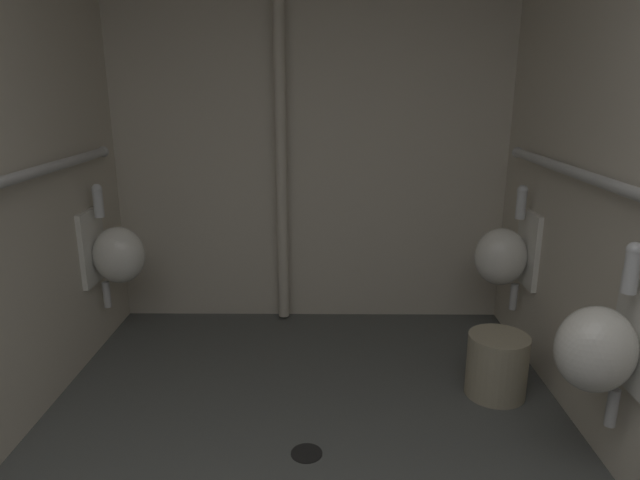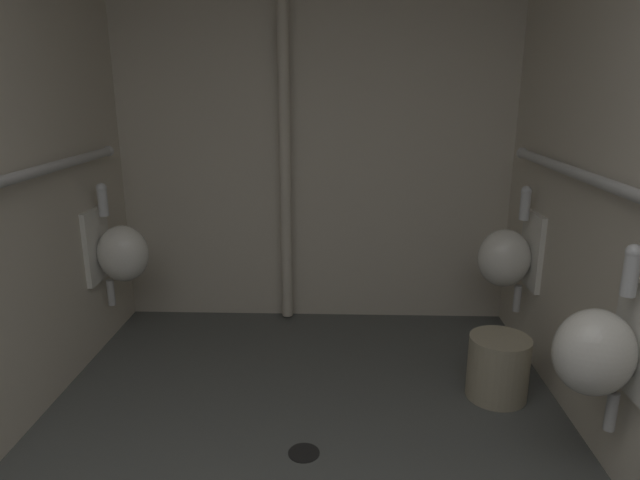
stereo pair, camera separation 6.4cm
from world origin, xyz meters
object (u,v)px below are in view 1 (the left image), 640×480
urinal_right_far (505,255)px  floor_drain (307,453)px  urinal_right_mid (602,347)px  waste_bin (497,365)px  standpipe_back_wall (280,118)px  urinal_left_mid (115,253)px

urinal_right_far → floor_drain: bearing=-138.3°
urinal_right_mid → floor_drain: bearing=171.3°
urinal_right_mid → floor_drain: (-1.13, 0.17, -0.61)m
urinal_right_far → waste_bin: (-0.16, -0.50, -0.44)m
urinal_right_mid → urinal_right_far: (0.00, 1.18, 0.00)m
floor_drain → urinal_right_far: bearing=41.7°
waste_bin → standpipe_back_wall: bearing=140.7°
urinal_right_mid → floor_drain: size_ratio=5.39×
urinal_left_mid → standpipe_back_wall: (0.96, 0.45, 0.76)m
urinal_right_far → standpipe_back_wall: standpipe_back_wall is taller
standpipe_back_wall → urinal_left_mid: bearing=-155.0°
urinal_right_mid → standpipe_back_wall: (-1.33, 1.64, 0.76)m
urinal_left_mid → urinal_right_far: bearing=-0.3°
urinal_right_far → standpipe_back_wall: 1.60m
urinal_left_mid → urinal_right_far: size_ratio=1.00×
urinal_right_mid → standpipe_back_wall: bearing=129.2°
waste_bin → urinal_left_mid: bearing=166.4°
urinal_right_mid → waste_bin: bearing=103.1°
standpipe_back_wall → waste_bin: size_ratio=8.11×
waste_bin → floor_drain: bearing=-152.7°
urinal_left_mid → urinal_right_mid: size_ratio=1.00×
floor_drain → urinal_left_mid: bearing=138.7°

